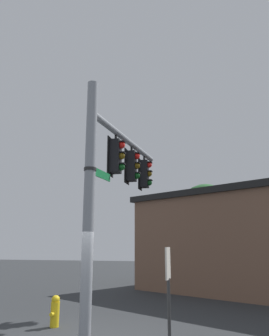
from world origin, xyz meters
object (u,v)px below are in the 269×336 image
object	(u,v)px
traffic_light_nearest_pole	(116,156)
traffic_light_mid_inner	(132,166)
traffic_light_mid_outer	(145,174)
historical_marker	(168,278)
fire_hydrant	(55,311)
street_name_sign	(96,172)

from	to	relation	value
traffic_light_nearest_pole	traffic_light_mid_inner	bearing A→B (deg)	173.32
traffic_light_mid_outer	historical_marker	xyz separation A→B (m)	(3.63, 1.36, -3.45)
traffic_light_mid_outer	fire_hydrant	xyz separation A→B (m)	(3.08, -1.89, -4.44)
street_name_sign	traffic_light_nearest_pole	bearing A→B (deg)	172.37
traffic_light_mid_inner	traffic_light_mid_outer	distance (m)	1.34
traffic_light_nearest_pole	traffic_light_mid_outer	world-z (taller)	same
fire_hydrant	historical_marker	size ratio (longest dim) A/B	0.39
fire_hydrant	traffic_light_mid_inner	bearing A→B (deg)	135.20
traffic_light_nearest_pole	historical_marker	world-z (taller)	traffic_light_nearest_pole
traffic_light_mid_inner	historical_marker	distance (m)	4.41
traffic_light_nearest_pole	historical_marker	distance (m)	3.95
traffic_light_mid_inner	fire_hydrant	world-z (taller)	traffic_light_mid_inner
street_name_sign	historical_marker	distance (m)	3.27
traffic_light_nearest_pole	street_name_sign	size ratio (longest dim) A/B	0.98
historical_marker	street_name_sign	bearing A→B (deg)	-80.60
street_name_sign	fire_hydrant	bearing A→B (deg)	-121.04
traffic_light_nearest_pole	fire_hydrant	distance (m)	4.73
traffic_light_nearest_pole	traffic_light_mid_inner	size ratio (longest dim) A/B	1.00
traffic_light_mid_outer	historical_marker	distance (m)	5.19
traffic_light_mid_outer	fire_hydrant	world-z (taller)	traffic_light_mid_outer
traffic_light_mid_outer	fire_hydrant	bearing A→B (deg)	-31.54
traffic_light_mid_inner	fire_hydrant	xyz separation A→B (m)	(1.75, -1.74, -4.44)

